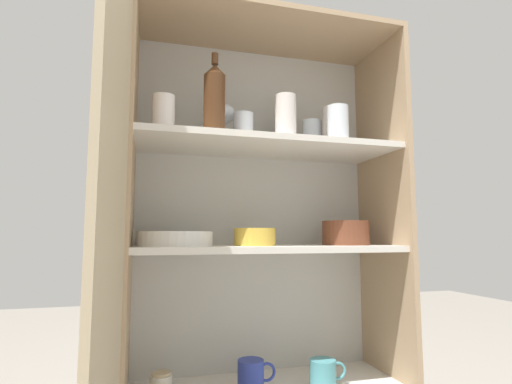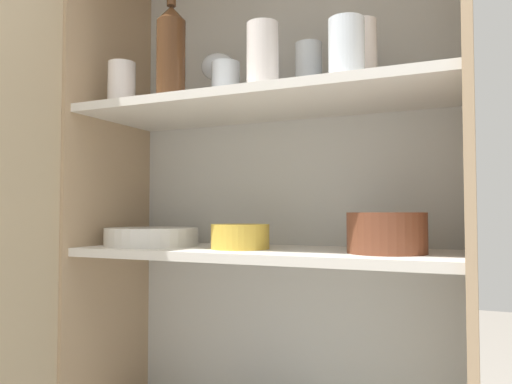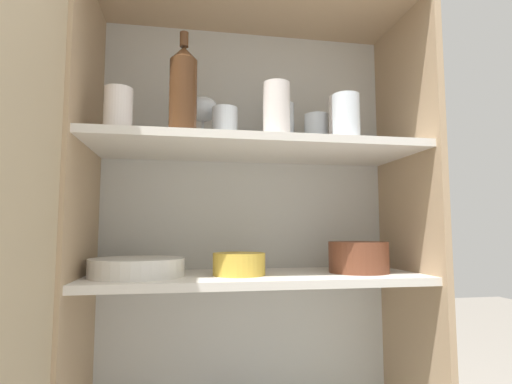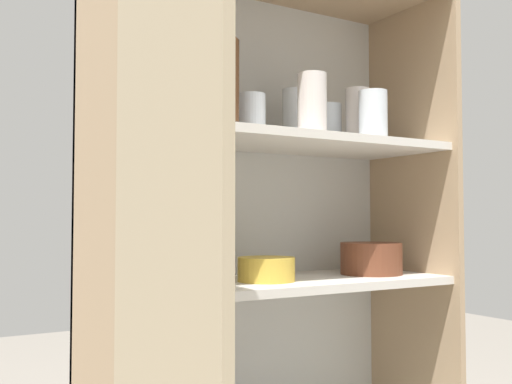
{
  "view_description": "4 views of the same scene",
  "coord_description": "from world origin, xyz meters",
  "px_view_note": "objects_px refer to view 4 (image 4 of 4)",
  "views": [
    {
      "loc": [
        -0.38,
        -1.11,
        0.81
      ],
      "look_at": [
        -0.03,
        0.18,
        0.96
      ],
      "focal_mm": 28.0,
      "sensor_mm": 36.0,
      "label": 1
    },
    {
      "loc": [
        0.45,
        -0.89,
        0.86
      ],
      "look_at": [
        -0.04,
        0.2,
        0.91
      ],
      "focal_mm": 35.0,
      "sensor_mm": 36.0,
      "label": 2
    },
    {
      "loc": [
        -0.18,
        -0.88,
        0.89
      ],
      "look_at": [
        0.0,
        0.18,
        1.0
      ],
      "focal_mm": 28.0,
      "sensor_mm": 36.0,
      "label": 3
    },
    {
      "loc": [
        -0.78,
        -1.05,
        0.92
      ],
      "look_at": [
        -0.05,
        0.18,
        0.99
      ],
      "focal_mm": 42.0,
      "sensor_mm": 36.0,
      "label": 4
    }
  ],
  "objects_px": {
    "plate_stack_white": "(162,277)",
    "serving_bowl_small": "(266,268)",
    "wine_bottle": "(224,74)",
    "mixing_bowl_large": "(371,257)"
  },
  "relations": [
    {
      "from": "wine_bottle",
      "to": "mixing_bowl_large",
      "type": "height_order",
      "value": "wine_bottle"
    },
    {
      "from": "mixing_bowl_large",
      "to": "serving_bowl_small",
      "type": "distance_m",
      "value": 0.33
    },
    {
      "from": "mixing_bowl_large",
      "to": "serving_bowl_small",
      "type": "bearing_deg",
      "value": -178.83
    },
    {
      "from": "wine_bottle",
      "to": "serving_bowl_small",
      "type": "distance_m",
      "value": 0.45
    },
    {
      "from": "serving_bowl_small",
      "to": "mixing_bowl_large",
      "type": "bearing_deg",
      "value": 1.17
    },
    {
      "from": "plate_stack_white",
      "to": "mixing_bowl_large",
      "type": "height_order",
      "value": "mixing_bowl_large"
    },
    {
      "from": "wine_bottle",
      "to": "plate_stack_white",
      "type": "xyz_separation_m",
      "value": [
        -0.11,
        0.08,
        -0.43
      ]
    },
    {
      "from": "wine_bottle",
      "to": "plate_stack_white",
      "type": "relative_size",
      "value": 1.11
    },
    {
      "from": "wine_bottle",
      "to": "serving_bowl_small",
      "type": "bearing_deg",
      "value": 23.96
    },
    {
      "from": "plate_stack_white",
      "to": "serving_bowl_small",
      "type": "xyz_separation_m",
      "value": [
        0.25,
        -0.01,
        0.01
      ]
    }
  ]
}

